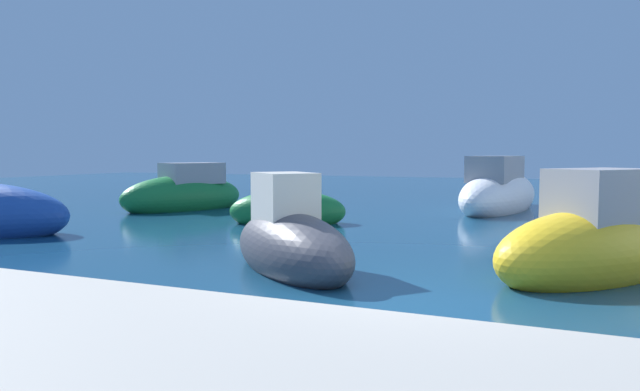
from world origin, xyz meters
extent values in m
plane|color=navy|center=(0.00, 0.00, 0.00)|extent=(80.00, 80.00, 0.00)
ellipsoid|color=#3F3F47|center=(-2.41, 1.50, 0.35)|extent=(3.66, 3.48, 1.28)
cube|color=beige|center=(-2.63, 1.70, 1.19)|extent=(1.41, 1.39, 0.91)
ellipsoid|color=#197233|center=(-10.47, 9.49, 0.43)|extent=(3.46, 4.95, 1.56)
cube|color=gray|center=(-10.32, 9.83, 1.27)|extent=(1.98, 2.36, 0.75)
ellipsoid|color=white|center=(-0.16, 13.48, 0.48)|extent=(3.01, 6.61, 1.76)
cube|color=gray|center=(-0.24, 12.97, 1.45)|extent=(1.72, 2.91, 0.88)
ellipsoid|color=#197233|center=(-5.32, 7.31, 0.33)|extent=(3.56, 2.48, 1.22)
cube|color=brown|center=(-5.32, 7.31, 0.74)|extent=(1.01, 1.25, 0.08)
ellipsoid|color=gold|center=(2.17, 2.74, 0.39)|extent=(3.58, 3.92, 1.42)
cube|color=gray|center=(2.36, 2.98, 1.27)|extent=(1.83, 1.92, 0.92)
camera|label=1|loc=(1.70, -7.09, 1.98)|focal=31.92mm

